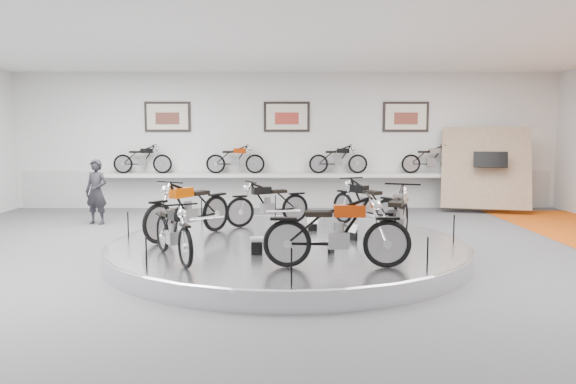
{
  "coord_description": "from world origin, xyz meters",
  "views": [
    {
      "loc": [
        -0.04,
        -9.63,
        2.27
      ],
      "look_at": [
        0.01,
        0.6,
        1.16
      ],
      "focal_mm": 35.0,
      "sensor_mm": 36.0,
      "label": 1
    }
  ],
  "objects_px": {
    "display_platform": "(288,250)",
    "bike_e": "(337,231)",
    "bike_d": "(173,230)",
    "bike_b": "(268,203)",
    "shelf": "(287,175)",
    "bike_a": "(364,203)",
    "bike_c": "(189,208)",
    "bike_f": "(398,217)",
    "visitor": "(96,192)"
  },
  "relations": [
    {
      "from": "display_platform",
      "to": "bike_e",
      "type": "xyz_separation_m",
      "value": [
        0.71,
        -1.96,
        0.68
      ]
    },
    {
      "from": "shelf",
      "to": "display_platform",
      "type": "bearing_deg",
      "value": -90.0
    },
    {
      "from": "bike_a",
      "to": "bike_c",
      "type": "height_order",
      "value": "bike_c"
    },
    {
      "from": "bike_e",
      "to": "bike_f",
      "type": "xyz_separation_m",
      "value": [
        1.15,
        1.36,
        0.0
      ]
    },
    {
      "from": "shelf",
      "to": "bike_f",
      "type": "xyz_separation_m",
      "value": [
        1.86,
        -7.0,
        -0.16
      ]
    },
    {
      "from": "bike_d",
      "to": "bike_b",
      "type": "bearing_deg",
      "value": 129.87
    },
    {
      "from": "bike_d",
      "to": "bike_f",
      "type": "relative_size",
      "value": 0.86
    },
    {
      "from": "bike_c",
      "to": "bike_f",
      "type": "relative_size",
      "value": 1.02
    },
    {
      "from": "bike_b",
      "to": "bike_e",
      "type": "bearing_deg",
      "value": 79.43
    },
    {
      "from": "bike_f",
      "to": "visitor",
      "type": "bearing_deg",
      "value": 75.93
    },
    {
      "from": "bike_a",
      "to": "bike_e",
      "type": "distance_m",
      "value": 3.47
    },
    {
      "from": "shelf",
      "to": "bike_e",
      "type": "bearing_deg",
      "value": -85.16
    },
    {
      "from": "bike_b",
      "to": "display_platform",
      "type": "bearing_deg",
      "value": 75.63
    },
    {
      "from": "shelf",
      "to": "bike_f",
      "type": "height_order",
      "value": "bike_f"
    },
    {
      "from": "display_platform",
      "to": "bike_f",
      "type": "relative_size",
      "value": 3.51
    },
    {
      "from": "shelf",
      "to": "bike_d",
      "type": "height_order",
      "value": "bike_d"
    },
    {
      "from": "bike_a",
      "to": "bike_e",
      "type": "xyz_separation_m",
      "value": [
        -0.86,
        -3.37,
        0.02
      ]
    },
    {
      "from": "shelf",
      "to": "bike_a",
      "type": "relative_size",
      "value": 6.34
    },
    {
      "from": "bike_b",
      "to": "bike_c",
      "type": "height_order",
      "value": "bike_c"
    },
    {
      "from": "bike_a",
      "to": "bike_c",
      "type": "distance_m",
      "value": 3.55
    },
    {
      "from": "bike_c",
      "to": "bike_f",
      "type": "xyz_separation_m",
      "value": [
        3.71,
        -1.01,
        -0.01
      ]
    },
    {
      "from": "bike_b",
      "to": "bike_f",
      "type": "height_order",
      "value": "bike_f"
    },
    {
      "from": "visitor",
      "to": "bike_d",
      "type": "bearing_deg",
      "value": -44.53
    },
    {
      "from": "shelf",
      "to": "visitor",
      "type": "distance_m",
      "value": 5.38
    },
    {
      "from": "shelf",
      "to": "visitor",
      "type": "xyz_separation_m",
      "value": [
        -4.67,
        -2.67,
        -0.2
      ]
    },
    {
      "from": "bike_a",
      "to": "bike_b",
      "type": "height_order",
      "value": "bike_a"
    },
    {
      "from": "bike_a",
      "to": "bike_d",
      "type": "bearing_deg",
      "value": 98.46
    },
    {
      "from": "display_platform",
      "to": "bike_f",
      "type": "distance_m",
      "value": 2.07
    },
    {
      "from": "bike_e",
      "to": "bike_b",
      "type": "bearing_deg",
      "value": 107.99
    },
    {
      "from": "bike_a",
      "to": "bike_e",
      "type": "height_order",
      "value": "bike_e"
    },
    {
      "from": "bike_f",
      "to": "visitor",
      "type": "distance_m",
      "value": 7.84
    },
    {
      "from": "shelf",
      "to": "bike_c",
      "type": "distance_m",
      "value": 6.27
    },
    {
      "from": "display_platform",
      "to": "bike_f",
      "type": "bearing_deg",
      "value": -17.84
    },
    {
      "from": "bike_a",
      "to": "bike_b",
      "type": "bearing_deg",
      "value": 46.95
    },
    {
      "from": "bike_e",
      "to": "bike_d",
      "type": "bearing_deg",
      "value": 169.49
    },
    {
      "from": "bike_c",
      "to": "bike_d",
      "type": "relative_size",
      "value": 1.19
    },
    {
      "from": "bike_d",
      "to": "bike_e",
      "type": "bearing_deg",
      "value": 50.77
    },
    {
      "from": "shelf",
      "to": "bike_b",
      "type": "distance_m",
      "value": 4.63
    },
    {
      "from": "bike_b",
      "to": "bike_c",
      "type": "bearing_deg",
      "value": 16.87
    },
    {
      "from": "bike_b",
      "to": "bike_a",
      "type": "bearing_deg",
      "value": 141.84
    },
    {
      "from": "bike_e",
      "to": "bike_a",
      "type": "bearing_deg",
      "value": 77.15
    },
    {
      "from": "bike_d",
      "to": "visitor",
      "type": "bearing_deg",
      "value": -177.89
    },
    {
      "from": "bike_e",
      "to": "bike_f",
      "type": "height_order",
      "value": "bike_f"
    },
    {
      "from": "visitor",
      "to": "shelf",
      "type": "bearing_deg",
      "value": 45.85
    },
    {
      "from": "display_platform",
      "to": "bike_e",
      "type": "relative_size",
      "value": 3.52
    },
    {
      "from": "bike_c",
      "to": "visitor",
      "type": "xyz_separation_m",
      "value": [
        -2.83,
        3.32,
        -0.05
      ]
    },
    {
      "from": "visitor",
      "to": "bike_f",
      "type": "bearing_deg",
      "value": -17.42
    },
    {
      "from": "bike_c",
      "to": "bike_e",
      "type": "distance_m",
      "value": 3.48
    },
    {
      "from": "bike_b",
      "to": "bike_e",
      "type": "relative_size",
      "value": 0.89
    },
    {
      "from": "bike_a",
      "to": "bike_d",
      "type": "xyz_separation_m",
      "value": [
        -3.33,
        -2.84,
        -0.05
      ]
    }
  ]
}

